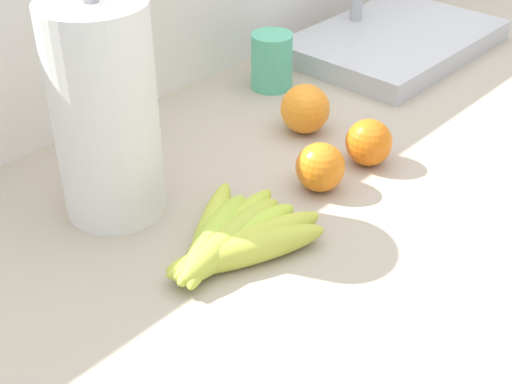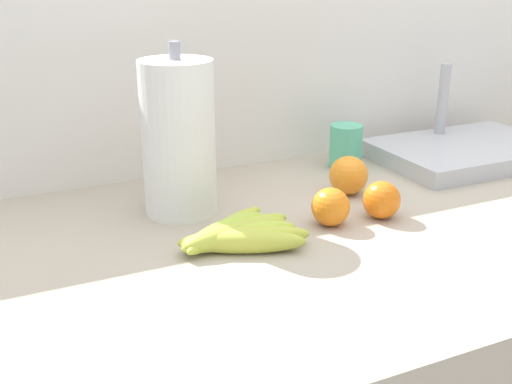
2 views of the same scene
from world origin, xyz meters
The scene contains 8 objects.
wall_back centered at (0.00, 0.41, 0.65)m, with size 2.36×0.06×1.30m, color silver.
banana_bunch centered at (-0.26, 0.00, 0.92)m, with size 0.21×0.19×0.04m.
orange_back_left centered at (0.03, 0.13, 0.94)m, with size 0.08×0.08×0.08m, color orange.
orange_center centered at (-0.08, 0.01, 0.93)m, with size 0.07×0.07×0.07m, color orange.
orange_far_right centered at (0.02, 0.00, 0.93)m, with size 0.07×0.07×0.07m, color orange.
paper_towel_roll centered at (-0.29, 0.18, 1.03)m, with size 0.13×0.13×0.30m.
sink_basin centered at (0.39, 0.20, 0.92)m, with size 0.40×0.27×0.20m.
mug centered at (0.11, 0.27, 0.95)m, with size 0.07×0.07×0.09m, color #56BF95.
Camera 2 is at (-0.62, -0.84, 1.33)m, focal length 44.16 mm.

